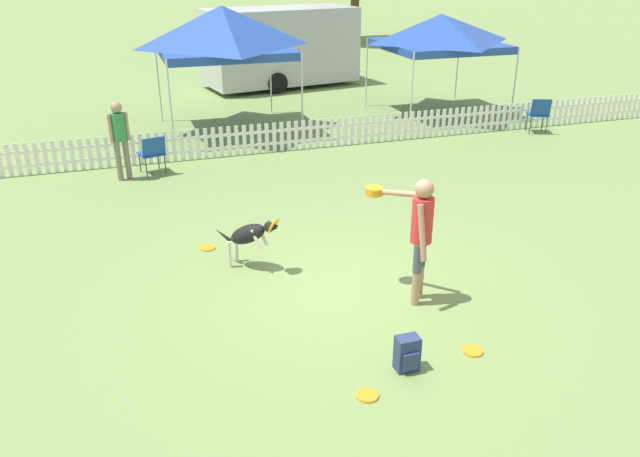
{
  "coord_description": "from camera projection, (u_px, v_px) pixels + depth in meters",
  "views": [
    {
      "loc": [
        -2.73,
        -7.23,
        4.31
      ],
      "look_at": [
        -0.26,
        0.23,
        0.83
      ],
      "focal_mm": 35.0,
      "sensor_mm": 36.0,
      "label": 1
    }
  ],
  "objects": [
    {
      "name": "spectator_standing",
      "position": [
        119.0,
        133.0,
        12.56
      ],
      "size": [
        0.4,
        0.27,
        1.62
      ],
      "rotation": [
        0.0,
        0.0,
        3.44
      ],
      "color": "#7A705B",
      "rests_on": "ground_plane"
    },
    {
      "name": "frisbee_near_handler",
      "position": [
        367.0,
        395.0,
        6.61
      ],
      "size": [
        0.24,
        0.24,
        0.02
      ],
      "color": "orange",
      "rests_on": "ground_plane"
    },
    {
      "name": "picket_fence",
      "position": [
        244.0,
        140.0,
        14.39
      ],
      "size": [
        25.81,
        0.04,
        0.7
      ],
      "color": "white",
      "rests_on": "ground_plane"
    },
    {
      "name": "ground_plane",
      "position": [
        343.0,
        286.0,
        8.81
      ],
      "size": [
        240.0,
        240.0,
        0.0
      ],
      "primitive_type": "plane",
      "color": "olive"
    },
    {
      "name": "frisbee_near_dog",
      "position": [
        207.0,
        248.0,
        9.92
      ],
      "size": [
        0.24,
        0.24,
        0.02
      ],
      "color": "orange",
      "rests_on": "ground_plane"
    },
    {
      "name": "folding_chair_center",
      "position": [
        539.0,
        112.0,
        16.02
      ],
      "size": [
        0.64,
        0.65,
        0.92
      ],
      "rotation": [
        0.0,
        0.0,
        2.75
      ],
      "color": "#333338",
      "rests_on": "ground_plane"
    },
    {
      "name": "canopy_tent_secondary",
      "position": [
        440.0,
        32.0,
        17.32
      ],
      "size": [
        3.13,
        3.13,
        2.78
      ],
      "color": "silver",
      "rests_on": "ground_plane"
    },
    {
      "name": "frisbee_midfield",
      "position": [
        473.0,
        351.0,
        7.35
      ],
      "size": [
        0.24,
        0.24,
        0.02
      ],
      "color": "orange",
      "rests_on": "ground_plane"
    },
    {
      "name": "canopy_tent_main",
      "position": [
        223.0,
        30.0,
        15.5
      ],
      "size": [
        3.19,
        3.19,
        3.14
      ],
      "color": "silver",
      "rests_on": "ground_plane"
    },
    {
      "name": "leaping_dog",
      "position": [
        249.0,
        234.0,
        9.11
      ],
      "size": [
        0.91,
        0.81,
        0.87
      ],
      "rotation": [
        0.0,
        0.0,
        -2.28
      ],
      "color": "black",
      "rests_on": "ground_plane"
    },
    {
      "name": "folding_chair_blue_left",
      "position": [
        152.0,
        151.0,
        13.06
      ],
      "size": [
        0.59,
        0.61,
        0.83
      ],
      "rotation": [
        0.0,
        0.0,
        3.41
      ],
      "color": "#333338",
      "rests_on": "ground_plane"
    },
    {
      "name": "equipment_trailer",
      "position": [
        280.0,
        46.0,
        21.47
      ],
      "size": [
        6.05,
        3.04,
        2.62
      ],
      "rotation": [
        0.0,
        0.0,
        0.17
      ],
      "color": "#B7B7B7",
      "rests_on": "ground_plane"
    },
    {
      "name": "handler_person",
      "position": [
        418.0,
        225.0,
        8.03
      ],
      "size": [
        0.71,
        1.09,
        1.73
      ],
      "rotation": [
        0.0,
        0.0,
        0.86
      ],
      "color": "tan",
      "rests_on": "ground_plane"
    },
    {
      "name": "backpack_on_grass",
      "position": [
        407.0,
        354.0,
        6.97
      ],
      "size": [
        0.26,
        0.22,
        0.42
      ],
      "color": "navy",
      "rests_on": "ground_plane"
    }
  ]
}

